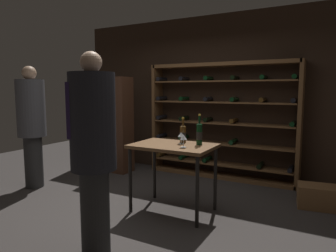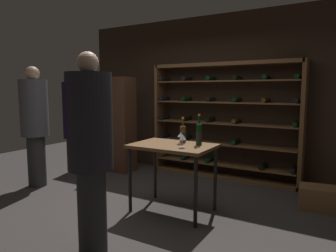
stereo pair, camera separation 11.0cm
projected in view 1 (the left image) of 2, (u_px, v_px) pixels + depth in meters
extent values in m
plane|color=#383330|center=(150.00, 209.00, 3.97)|extent=(10.12, 10.12, 0.00)
cube|color=#332319|center=(209.00, 96.00, 5.60)|extent=(5.32, 0.10, 2.86)
cube|color=brown|center=(157.00, 118.00, 5.93)|extent=(0.06, 0.32, 2.00)
cube|color=brown|center=(300.00, 125.00, 4.71)|extent=(0.06, 0.32, 2.00)
cube|color=brown|center=(222.00, 64.00, 5.21)|extent=(2.56, 0.32, 0.06)
cube|color=brown|center=(219.00, 175.00, 5.43)|extent=(2.56, 0.32, 0.06)
cube|color=brown|center=(220.00, 163.00, 5.41)|extent=(2.48, 0.32, 0.02)
cylinder|color=#4C3314|center=(162.00, 154.00, 5.96)|extent=(0.08, 0.30, 0.08)
cylinder|color=black|center=(184.00, 156.00, 5.74)|extent=(0.08, 0.30, 0.08)
cylinder|color=black|center=(207.00, 159.00, 5.51)|extent=(0.08, 0.30, 0.08)
cylinder|color=black|center=(261.00, 165.00, 5.06)|extent=(0.08, 0.30, 0.08)
cylinder|color=black|center=(291.00, 169.00, 4.84)|extent=(0.08, 0.30, 0.08)
cube|color=brown|center=(220.00, 143.00, 5.37)|extent=(2.48, 0.32, 0.02)
cylinder|color=black|center=(162.00, 136.00, 5.92)|extent=(0.08, 0.30, 0.08)
cylinder|color=black|center=(184.00, 137.00, 5.70)|extent=(0.08, 0.30, 0.08)
cylinder|color=black|center=(233.00, 141.00, 5.25)|extent=(0.08, 0.30, 0.08)
cube|color=brown|center=(220.00, 123.00, 5.32)|extent=(2.48, 0.32, 0.02)
cylinder|color=black|center=(162.00, 117.00, 5.88)|extent=(0.08, 0.30, 0.08)
cylinder|color=black|center=(184.00, 118.00, 5.65)|extent=(0.08, 0.30, 0.08)
cylinder|color=black|center=(208.00, 119.00, 5.43)|extent=(0.08, 0.30, 0.08)
cylinder|color=#4C3314|center=(234.00, 121.00, 5.20)|extent=(0.08, 0.30, 0.08)
cylinder|color=black|center=(293.00, 123.00, 4.75)|extent=(0.08, 0.30, 0.08)
cube|color=brown|center=(221.00, 102.00, 5.28)|extent=(2.48, 0.32, 0.02)
cylinder|color=black|center=(162.00, 98.00, 5.84)|extent=(0.08, 0.30, 0.08)
cylinder|color=black|center=(184.00, 99.00, 5.61)|extent=(0.08, 0.30, 0.08)
cylinder|color=black|center=(208.00, 99.00, 5.39)|extent=(0.08, 0.30, 0.08)
cylinder|color=black|center=(234.00, 99.00, 5.16)|extent=(0.08, 0.30, 0.08)
cylinder|color=#4C3314|center=(263.00, 100.00, 4.94)|extent=(0.08, 0.30, 0.08)
cylinder|color=black|center=(294.00, 100.00, 4.71)|extent=(0.08, 0.30, 0.08)
cube|color=brown|center=(221.00, 81.00, 5.24)|extent=(2.48, 0.32, 0.02)
cylinder|color=black|center=(162.00, 79.00, 5.80)|extent=(0.08, 0.30, 0.08)
cylinder|color=black|center=(184.00, 79.00, 5.57)|extent=(0.08, 0.30, 0.08)
cylinder|color=black|center=(208.00, 78.00, 5.35)|extent=(0.08, 0.30, 0.08)
cylinder|color=black|center=(235.00, 78.00, 5.12)|extent=(0.08, 0.30, 0.08)
cylinder|color=black|center=(264.00, 77.00, 4.90)|extent=(0.08, 0.30, 0.08)
cylinder|color=black|center=(295.00, 77.00, 4.67)|extent=(0.08, 0.30, 0.08)
cube|color=brown|center=(173.00, 146.00, 3.82)|extent=(1.01, 0.69, 0.04)
cylinder|color=black|center=(130.00, 180.00, 3.83)|extent=(0.04, 0.04, 0.82)
cylinder|color=black|center=(197.00, 192.00, 3.40)|extent=(0.04, 0.04, 0.82)
cylinder|color=black|center=(154.00, 170.00, 4.34)|extent=(0.04, 0.04, 0.82)
cylinder|color=black|center=(215.00, 179.00, 3.91)|extent=(0.04, 0.04, 0.82)
cylinder|color=#2F2F2F|center=(34.00, 162.00, 4.85)|extent=(0.28, 0.28, 0.82)
cylinder|color=#4C4C51|center=(31.00, 108.00, 4.75)|extent=(0.43, 0.43, 0.88)
sphere|color=tan|center=(29.00, 73.00, 4.69)|extent=(0.22, 0.22, 0.22)
cylinder|color=#282828|center=(95.00, 212.00, 2.86)|extent=(0.27, 0.27, 0.81)
cylinder|color=black|center=(93.00, 122.00, 2.76)|extent=(0.41, 0.41, 0.88)
sphere|color=tan|center=(91.00, 62.00, 2.70)|extent=(0.19, 0.19, 0.19)
cube|color=#26193F|center=(69.00, 111.00, 2.62)|extent=(0.05, 0.03, 0.49)
cube|color=brown|center=(317.00, 196.00, 4.02)|extent=(0.52, 0.40, 0.30)
cube|color=#4C2D1E|center=(119.00, 125.00, 5.72)|extent=(0.44, 0.36, 1.78)
cylinder|color=#4C3314|center=(183.00, 135.00, 3.94)|extent=(0.08, 0.08, 0.21)
cone|color=#4C3314|center=(183.00, 126.00, 3.93)|extent=(0.08, 0.08, 0.03)
cylinder|color=#4C3314|center=(183.00, 122.00, 3.93)|extent=(0.03, 0.03, 0.07)
cylinder|color=#B7932D|center=(183.00, 118.00, 3.92)|extent=(0.03, 0.03, 0.02)
cylinder|color=black|center=(183.00, 135.00, 3.95)|extent=(0.08, 0.08, 0.08)
cylinder|color=black|center=(199.00, 135.00, 3.78)|extent=(0.07, 0.07, 0.26)
cone|color=black|center=(199.00, 123.00, 3.76)|extent=(0.07, 0.07, 0.03)
cylinder|color=black|center=(200.00, 119.00, 3.76)|extent=(0.03, 0.03, 0.08)
cylinder|color=#B7932D|center=(200.00, 115.00, 3.75)|extent=(0.03, 0.03, 0.02)
cylinder|color=black|center=(199.00, 136.00, 3.78)|extent=(0.08, 0.08, 0.10)
cylinder|color=silver|center=(183.00, 147.00, 3.62)|extent=(0.07, 0.07, 0.00)
cylinder|color=silver|center=(184.00, 143.00, 3.62)|extent=(0.01, 0.01, 0.09)
cone|color=silver|center=(184.00, 137.00, 3.61)|extent=(0.08, 0.08, 0.06)
cylinder|color=#590A14|center=(184.00, 138.00, 3.61)|extent=(0.04, 0.04, 0.02)
cylinder|color=silver|center=(181.00, 144.00, 3.86)|extent=(0.07, 0.07, 0.00)
cylinder|color=silver|center=(181.00, 140.00, 3.85)|extent=(0.01, 0.01, 0.09)
cone|color=silver|center=(181.00, 134.00, 3.85)|extent=(0.09, 0.09, 0.06)
cylinder|color=#590A14|center=(181.00, 135.00, 3.85)|extent=(0.05, 0.05, 0.02)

